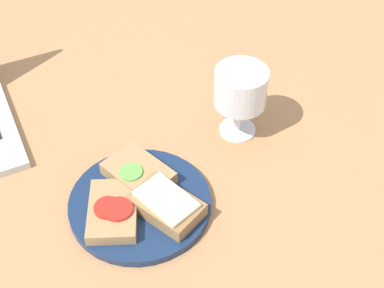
# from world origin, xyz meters

# --- Properties ---
(wooden_table) EXTENTS (1.40, 1.40, 0.03)m
(wooden_table) POSITION_xyz_m (0.00, 0.00, 0.01)
(wooden_table) COLOR #B27F51
(wooden_table) RESTS_ON ground
(plate) EXTENTS (0.21, 0.21, 0.01)m
(plate) POSITION_xyz_m (-0.05, -0.07, 0.04)
(plate) COLOR navy
(plate) RESTS_ON wooden_table
(sandwich_with_tomato) EXTENTS (0.11, 0.12, 0.02)m
(sandwich_with_tomato) POSITION_xyz_m (-0.10, -0.08, 0.05)
(sandwich_with_tomato) COLOR #A88456
(sandwich_with_tomato) RESTS_ON plate
(sandwich_with_cheese) EXTENTS (0.10, 0.12, 0.03)m
(sandwich_with_cheese) POSITION_xyz_m (-0.03, -0.11, 0.06)
(sandwich_with_cheese) COLOR #937047
(sandwich_with_cheese) RESTS_ON plate
(sandwich_with_cucumber) EXTENTS (0.10, 0.12, 0.03)m
(sandwich_with_cucumber) POSITION_xyz_m (-0.04, -0.03, 0.05)
(sandwich_with_cucumber) COLOR #A88456
(sandwich_with_cucumber) RESTS_ON plate
(wine_glass) EXTENTS (0.09, 0.09, 0.13)m
(wine_glass) POSITION_xyz_m (0.16, 0.01, 0.12)
(wine_glass) COLOR white
(wine_glass) RESTS_ON wooden_table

